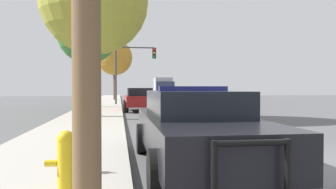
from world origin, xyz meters
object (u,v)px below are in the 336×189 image
(traffic_cone, at_px, (83,158))
(tree_sidewalk_mid, at_px, (88,33))
(traffic_light, at_px, (132,63))
(box_truck, at_px, (163,87))
(fire_hydrant, at_px, (66,160))
(tree_sidewalk_far, at_px, (115,58))
(car_background_midblock, at_px, (139,99))
(tree_sidewalk_near, at_px, (94,1))
(police_car, at_px, (195,127))

(traffic_cone, bearing_deg, tree_sidewalk_mid, 94.95)
(traffic_light, distance_m, box_truck, 17.71)
(fire_hydrant, bearing_deg, tree_sidewalk_far, 89.68)
(car_background_midblock, distance_m, traffic_cone, 15.56)
(tree_sidewalk_near, relative_size, tree_sidewalk_far, 1.19)
(police_car, bearing_deg, tree_sidewalk_near, -75.34)
(traffic_light, relative_size, tree_sidewalk_mid, 0.65)
(tree_sidewalk_near, relative_size, traffic_cone, 17.63)
(fire_hydrant, height_order, tree_sidewalk_mid, tree_sidewalk_mid)
(police_car, relative_size, car_background_midblock, 1.30)
(tree_sidewalk_far, bearing_deg, fire_hydrant, -90.32)
(police_car, bearing_deg, traffic_light, -88.97)
(traffic_light, relative_size, tree_sidewalk_far, 0.72)
(police_car, relative_size, tree_sidewalk_mid, 0.68)
(box_truck, distance_m, tree_sidewalk_mid, 22.39)
(box_truck, xyz_separation_m, traffic_cone, (-6.60, -39.27, -1.20))
(tree_sidewalk_far, bearing_deg, police_car, -86.57)
(box_truck, bearing_deg, fire_hydrant, 84.17)
(tree_sidewalk_mid, height_order, traffic_cone, tree_sidewalk_mid)
(fire_hydrant, xyz_separation_m, traffic_cone, (0.09, 1.11, -0.21))
(traffic_light, bearing_deg, fire_hydrant, -94.36)
(car_background_midblock, relative_size, box_truck, 0.50)
(box_truck, distance_m, tree_sidewalk_far, 10.16)
(traffic_light, distance_m, tree_sidewalk_far, 10.05)
(fire_hydrant, relative_size, car_background_midblock, 0.21)
(police_car, relative_size, box_truck, 0.65)
(box_truck, height_order, tree_sidewalk_far, tree_sidewalk_far)
(traffic_light, bearing_deg, tree_sidewalk_mid, -133.02)
(police_car, height_order, tree_sidewalk_mid, tree_sidewalk_mid)
(police_car, height_order, car_background_midblock, police_car)
(box_truck, xyz_separation_m, tree_sidewalk_near, (-7.17, -28.72, 4.06))
(police_car, relative_size, fire_hydrant, 6.19)
(box_truck, relative_size, tree_sidewalk_mid, 1.04)
(fire_hydrant, bearing_deg, traffic_light, 85.64)
(tree_sidewalk_near, xyz_separation_m, tree_sidewalk_far, (0.67, 21.66, -0.72))
(fire_hydrant, distance_m, car_background_midblock, 16.67)
(fire_hydrant, distance_m, box_truck, 40.94)
(fire_hydrant, relative_size, tree_sidewalk_far, 0.12)
(car_background_midblock, relative_size, tree_sidewalk_far, 0.58)
(traffic_cone, bearing_deg, tree_sidewalk_far, 89.83)
(fire_hydrant, bearing_deg, traffic_cone, 85.18)
(tree_sidewalk_near, height_order, tree_sidewalk_mid, tree_sidewalk_near)
(tree_sidewalk_mid, distance_m, tree_sidewalk_far, 13.52)
(tree_sidewalk_near, height_order, tree_sidewalk_far, tree_sidewalk_near)
(car_background_midblock, xyz_separation_m, box_truck, (4.75, 23.82, 0.79))
(tree_sidewalk_mid, bearing_deg, tree_sidewalk_near, -82.70)
(traffic_cone, bearing_deg, box_truck, 80.47)
(traffic_cone, bearing_deg, police_car, 15.69)
(police_car, bearing_deg, tree_sidewalk_far, -86.32)
(fire_hydrant, bearing_deg, car_background_midblock, 83.33)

